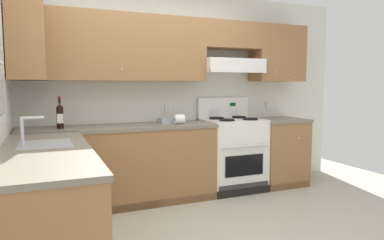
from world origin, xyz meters
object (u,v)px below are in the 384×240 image
(wine_bottle, at_px, (60,115))
(paper_towel_roll, at_px, (179,119))
(bowl, at_px, (171,121))
(stove, at_px, (233,153))

(wine_bottle, height_order, paper_towel_roll, wine_bottle)
(bowl, distance_m, paper_towel_roll, 0.18)
(wine_bottle, distance_m, paper_towel_roll, 1.32)
(bowl, bearing_deg, paper_towel_roll, -78.05)
(wine_bottle, distance_m, bowl, 1.29)
(stove, xyz_separation_m, paper_towel_roll, (-0.79, -0.10, 0.49))
(stove, height_order, bowl, stove)
(stove, relative_size, wine_bottle, 3.49)
(paper_towel_roll, bearing_deg, stove, 6.93)
(stove, distance_m, bowl, 0.94)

